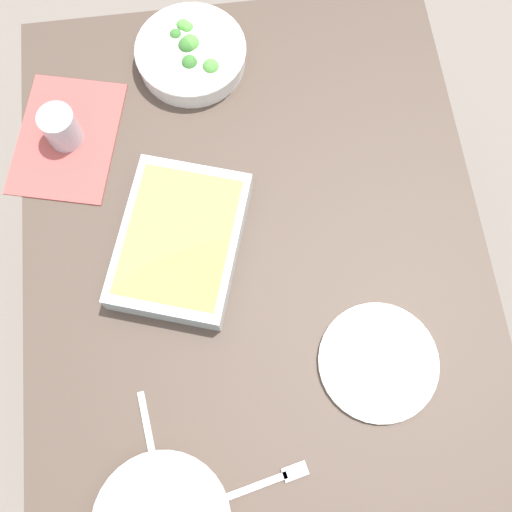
{
  "coord_description": "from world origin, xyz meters",
  "views": [
    {
      "loc": [
        0.35,
        -0.04,
        1.84
      ],
      "look_at": [
        0.0,
        0.0,
        0.74
      ],
      "focal_mm": 41.69,
      "sensor_mm": 36.0,
      "label": 1
    }
  ],
  "objects": [
    {
      "name": "ground_plane",
      "position": [
        0.0,
        0.0,
        0.0
      ],
      "size": [
        6.0,
        6.0,
        0.0
      ],
      "primitive_type": "plane",
      "color": "slate"
    },
    {
      "name": "dining_table",
      "position": [
        0.0,
        0.0,
        0.65
      ],
      "size": [
        1.2,
        0.9,
        0.74
      ],
      "color": "#4C3D33",
      "rests_on": "ground_plane"
    },
    {
      "name": "placemat",
      "position": [
        -0.3,
        -0.36,
        0.74
      ],
      "size": [
        0.32,
        0.26,
        0.0
      ],
      "primitive_type": "cube",
      "rotation": [
        0.0,
        0.0,
        -0.25
      ],
      "color": "#B24C47",
      "rests_on": "dining_table"
    },
    {
      "name": "broccoli_bowl",
      "position": [
        -0.45,
        -0.08,
        0.77
      ],
      "size": [
        0.24,
        0.24,
        0.07
      ],
      "color": "white",
      "rests_on": "dining_table"
    },
    {
      "name": "baking_dish",
      "position": [
        -0.04,
        -0.14,
        0.77
      ],
      "size": [
        0.35,
        0.3,
        0.06
      ],
      "color": "silver",
      "rests_on": "dining_table"
    },
    {
      "name": "drink_cup",
      "position": [
        -0.3,
        -0.36,
        0.78
      ],
      "size": [
        0.07,
        0.07,
        0.08
      ],
      "color": "#B2BCC6",
      "rests_on": "dining_table"
    },
    {
      "name": "side_plate",
      "position": [
        0.23,
        0.2,
        0.75
      ],
      "size": [
        0.22,
        0.22,
        0.01
      ],
      "primitive_type": "cylinder",
      "color": "white",
      "rests_on": "dining_table"
    },
    {
      "name": "spoon_by_stew",
      "position": [
        0.34,
        -0.22,
        0.74
      ],
      "size": [
        0.18,
        0.04,
        0.01
      ],
      "color": "silver",
      "rests_on": "dining_table"
    },
    {
      "name": "fork_on_table",
      "position": [
        0.41,
        -0.03,
        0.74
      ],
      "size": [
        0.06,
        0.18,
        0.01
      ],
      "color": "silver",
      "rests_on": "dining_table"
    }
  ]
}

